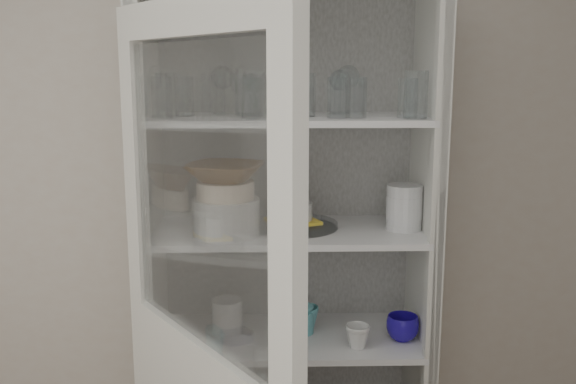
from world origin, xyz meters
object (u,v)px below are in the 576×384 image
(goblet_0, at_px, (223,88))
(teal_jar, at_px, (302,320))
(white_ramekin, at_px, (293,211))
(measuring_cups, at_px, (234,335))
(goblet_1, at_px, (255,93))
(white_canister, at_px, (227,317))
(yellow_trivet, at_px, (293,221))
(pantry_cabinet, at_px, (288,307))
(mug_teal, at_px, (305,318))
(goblet_2, at_px, (340,90))
(plate_stack_back, at_px, (232,211))
(goblet_3, at_px, (348,87))
(mug_blue, at_px, (403,328))
(plate_stack_front, at_px, (226,217))
(cream_bowl, at_px, (226,190))
(terracotta_bowl, at_px, (225,172))
(grey_bowl_stack, at_px, (404,207))
(mug_white, at_px, (357,336))
(glass_platter, at_px, (293,225))

(goblet_0, bearing_deg, teal_jar, -12.71)
(white_ramekin, relative_size, measuring_cups, 1.37)
(goblet_1, height_order, white_canister, goblet_1)
(goblet_0, bearing_deg, yellow_trivet, -13.52)
(pantry_cabinet, bearing_deg, goblet_0, 178.24)
(mug_teal, distance_m, measuring_cups, 0.28)
(goblet_2, xyz_separation_m, measuring_cups, (-0.38, -0.14, -0.86))
(yellow_trivet, bearing_deg, plate_stack_back, 152.09)
(white_ramekin, bearing_deg, plate_stack_back, 152.09)
(goblet_3, relative_size, white_ramekin, 1.34)
(goblet_1, relative_size, mug_blue, 1.29)
(goblet_2, bearing_deg, plate_stack_front, -157.88)
(goblet_2, distance_m, cream_bowl, 0.54)
(goblet_1, distance_m, yellow_trivet, 0.48)
(cream_bowl, bearing_deg, mug_blue, 1.72)
(goblet_3, xyz_separation_m, mug_teal, (-0.15, -0.09, -0.85))
(goblet_1, distance_m, teal_jar, 0.85)
(goblet_0, bearing_deg, mug_blue, -11.96)
(terracotta_bowl, distance_m, white_canister, 0.56)
(grey_bowl_stack, distance_m, mug_white, 0.48)
(grey_bowl_stack, relative_size, white_canister, 1.21)
(goblet_1, height_order, mug_teal, goblet_1)
(glass_platter, height_order, white_canister, glass_platter)
(goblet_1, distance_m, mug_teal, 0.85)
(plate_stack_front, distance_m, yellow_trivet, 0.25)
(yellow_trivet, height_order, measuring_cups, yellow_trivet)
(white_ramekin, distance_m, grey_bowl_stack, 0.39)
(goblet_0, bearing_deg, plate_stack_back, 72.12)
(glass_platter, bearing_deg, plate_stack_front, -157.71)
(goblet_0, relative_size, goblet_3, 0.99)
(goblet_0, distance_m, plate_stack_front, 0.46)
(goblet_1, height_order, mug_blue, goblet_1)
(cream_bowl, height_order, teal_jar, cream_bowl)
(yellow_trivet, height_order, white_ramekin, white_ramekin)
(goblet_2, bearing_deg, yellow_trivet, -158.10)
(cream_bowl, distance_m, mug_blue, 0.81)
(plate_stack_front, xyz_separation_m, teal_jar, (0.27, 0.09, -0.41))
(white_ramekin, height_order, mug_white, white_ramekin)
(glass_platter, bearing_deg, cream_bowl, -157.71)
(mug_white, distance_m, white_canister, 0.48)
(goblet_3, distance_m, white_canister, 0.95)
(mug_white, bearing_deg, yellow_trivet, 154.68)
(mug_blue, xyz_separation_m, measuring_cups, (-0.60, 0.01, -0.03))
(mug_blue, bearing_deg, measuring_cups, -178.39)
(goblet_0, distance_m, glass_platter, 0.55)
(plate_stack_back, height_order, cream_bowl, cream_bowl)
(terracotta_bowl, height_order, white_canister, terracotta_bowl)
(plate_stack_front, relative_size, plate_stack_back, 1.19)
(terracotta_bowl, xyz_separation_m, measuring_cups, (0.02, 0.03, -0.60))
(mug_teal, height_order, white_canister, white_canister)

